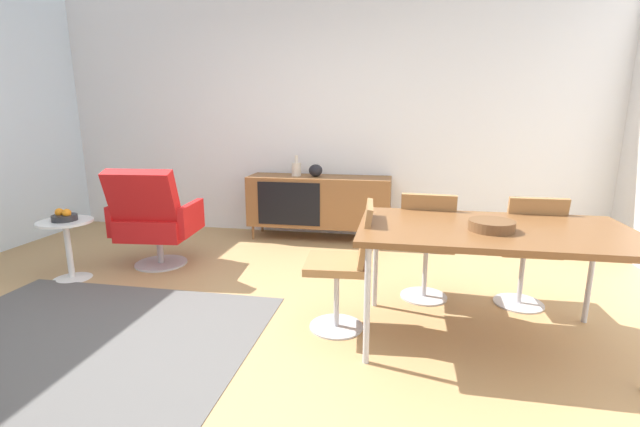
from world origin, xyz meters
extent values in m
plane|color=tan|center=(0.00, 0.00, 0.00)|extent=(8.32, 8.32, 0.00)
cube|color=white|center=(0.00, 2.60, 1.40)|extent=(6.80, 0.12, 2.80)
cube|color=brown|center=(0.02, 2.30, 0.44)|extent=(1.60, 0.44, 0.56)
cube|color=black|center=(-0.28, 2.08, 0.44)|extent=(0.70, 0.01, 0.48)
cylinder|color=brown|center=(-0.72, 2.13, 0.08)|extent=(0.03, 0.03, 0.16)
cylinder|color=brown|center=(0.76, 2.13, 0.08)|extent=(0.03, 0.03, 0.16)
cylinder|color=brown|center=(-0.72, 2.47, 0.08)|extent=(0.03, 0.03, 0.16)
cylinder|color=brown|center=(0.76, 2.47, 0.08)|extent=(0.03, 0.03, 0.16)
ellipsoid|color=black|center=(-0.02, 2.30, 0.79)|extent=(0.15, 0.15, 0.14)
cylinder|color=beige|center=(-0.24, 2.30, 0.79)|extent=(0.11, 0.11, 0.15)
cylinder|color=beige|center=(-0.24, 2.30, 0.91)|extent=(0.04, 0.04, 0.08)
cube|color=brown|center=(1.49, 0.20, 0.72)|extent=(1.60, 0.90, 0.04)
cylinder|color=#B7B7BC|center=(0.77, -0.19, 0.35)|extent=(0.04, 0.04, 0.70)
cylinder|color=#B7B7BC|center=(0.77, 0.59, 0.35)|extent=(0.04, 0.04, 0.70)
cylinder|color=#B7B7BC|center=(2.21, 0.59, 0.35)|extent=(0.04, 0.04, 0.70)
cylinder|color=brown|center=(1.45, 0.13, 0.77)|extent=(0.26, 0.26, 0.06)
cube|color=#9E7042|center=(1.14, 0.82, 0.45)|extent=(0.42, 0.42, 0.05)
cube|color=#9E7042|center=(1.13, 0.64, 0.67)|extent=(0.38, 0.11, 0.38)
cylinder|color=#B7B7BC|center=(1.14, 0.82, 0.21)|extent=(0.04, 0.04, 0.42)
cylinder|color=#B7B7BC|center=(1.14, 0.82, 0.01)|extent=(0.36, 0.36, 0.01)
cube|color=#9E7042|center=(1.84, 0.82, 0.45)|extent=(0.41, 0.41, 0.05)
cube|color=#9E7042|center=(1.84, 0.64, 0.67)|extent=(0.38, 0.10, 0.38)
cylinder|color=#B7B7BC|center=(1.84, 0.82, 0.21)|extent=(0.04, 0.04, 0.42)
cylinder|color=#B7B7BC|center=(1.84, 0.82, 0.01)|extent=(0.36, 0.36, 0.01)
cube|color=#9E7042|center=(0.54, 0.20, 0.45)|extent=(0.43, 0.43, 0.05)
cube|color=#9E7042|center=(0.72, 0.22, 0.67)|extent=(0.12, 0.39, 0.38)
cylinder|color=#B7B7BC|center=(0.54, 0.20, 0.21)|extent=(0.04, 0.04, 0.42)
cylinder|color=#B7B7BC|center=(0.54, 0.20, 0.01)|extent=(0.36, 0.36, 0.01)
cube|color=red|center=(-1.30, 1.15, 0.38)|extent=(0.65, 0.61, 0.20)
cube|color=red|center=(-1.28, 0.91, 0.69)|extent=(0.62, 0.32, 0.51)
cube|color=red|center=(-0.97, 1.18, 0.46)|extent=(0.11, 0.51, 0.28)
cube|color=red|center=(-1.63, 1.12, 0.46)|extent=(0.11, 0.51, 0.28)
cylinder|color=#B7B7BC|center=(-1.30, 1.15, 0.14)|extent=(0.06, 0.06, 0.28)
cylinder|color=#B7B7BC|center=(-1.30, 1.15, 0.01)|extent=(0.48, 0.48, 0.02)
cylinder|color=white|center=(-1.87, 0.66, 0.51)|extent=(0.44, 0.44, 0.02)
cylinder|color=white|center=(-1.87, 0.66, 0.25)|extent=(0.05, 0.05, 0.50)
cone|color=white|center=(-1.87, 0.66, 0.01)|extent=(0.32, 0.32, 0.02)
cylinder|color=#262628|center=(-1.87, 0.66, 0.55)|extent=(0.20, 0.20, 0.05)
sphere|color=orange|center=(-1.83, 0.65, 0.59)|extent=(0.07, 0.07, 0.07)
sphere|color=orange|center=(-1.91, 0.66, 0.59)|extent=(0.07, 0.07, 0.07)
cube|color=#595654|center=(-1.03, -0.27, 0.00)|extent=(2.20, 1.70, 0.01)
camera|label=1|loc=(0.92, -2.45, 1.40)|focal=24.37mm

